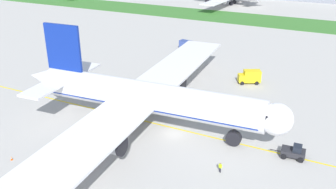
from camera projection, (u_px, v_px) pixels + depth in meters
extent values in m
plane|color=#ADAAA5|center=(174.00, 134.00, 66.64)|extent=(600.00, 600.00, 0.00)
cube|color=yellow|center=(178.00, 129.00, 68.27)|extent=(280.00, 0.36, 0.01)
cube|color=#38722D|center=(282.00, 22.00, 150.77)|extent=(320.00, 24.00, 0.10)
cylinder|color=white|center=(148.00, 97.00, 66.27)|extent=(42.37, 8.51, 5.58)
cube|color=navy|center=(148.00, 102.00, 66.66)|extent=(40.66, 7.95, 0.67)
sphere|color=white|center=(277.00, 119.00, 58.34)|extent=(5.30, 5.30, 5.30)
cone|color=white|center=(43.00, 77.00, 74.38)|extent=(6.46, 5.16, 4.74)
cube|color=navy|center=(63.00, 48.00, 69.57)|extent=(7.60, 1.09, 8.93)
cube|color=white|center=(80.00, 70.00, 77.16)|extent=(5.24, 9.23, 0.39)
cube|color=white|center=(44.00, 89.00, 67.72)|extent=(5.24, 9.23, 0.39)
cube|color=white|center=(180.00, 63.00, 85.68)|extent=(11.89, 38.43, 0.45)
cube|color=white|center=(64.00, 161.00, 48.90)|extent=(11.89, 38.43, 0.45)
cylinder|color=#B7BABF|center=(171.00, 83.00, 78.70)|extent=(5.50, 3.43, 3.07)
cylinder|color=black|center=(183.00, 85.00, 77.77)|extent=(0.68, 3.25, 3.22)
cylinder|color=#B7BABF|center=(107.00, 143.00, 56.34)|extent=(5.50, 3.43, 3.07)
cylinder|color=black|center=(122.00, 146.00, 55.41)|extent=(0.68, 3.25, 3.22)
cylinder|color=black|center=(234.00, 133.00, 62.20)|extent=(0.58, 0.58, 2.16)
cylinder|color=black|center=(234.00, 138.00, 62.64)|extent=(2.73, 1.38, 2.65)
cylinder|color=black|center=(139.00, 107.00, 71.48)|extent=(0.58, 0.58, 2.16)
cylinder|color=black|center=(140.00, 112.00, 71.92)|extent=(2.73, 1.38, 2.65)
cylinder|color=black|center=(125.00, 120.00, 66.52)|extent=(0.58, 0.58, 2.16)
cylinder|color=black|center=(125.00, 125.00, 66.96)|extent=(2.73, 1.38, 2.65)
cube|color=black|center=(272.00, 114.00, 58.35)|extent=(2.24, 4.31, 1.00)
sphere|color=black|center=(82.00, 77.00, 74.00)|extent=(0.39, 0.39, 0.39)
sphere|color=black|center=(93.00, 79.00, 73.07)|extent=(0.39, 0.39, 0.39)
sphere|color=black|center=(105.00, 81.00, 72.13)|extent=(0.39, 0.39, 0.39)
sphere|color=black|center=(117.00, 83.00, 71.19)|extent=(0.39, 0.39, 0.39)
sphere|color=black|center=(129.00, 85.00, 70.26)|extent=(0.39, 0.39, 0.39)
sphere|color=black|center=(142.00, 87.00, 69.32)|extent=(0.39, 0.39, 0.39)
sphere|color=black|center=(154.00, 89.00, 68.38)|extent=(0.39, 0.39, 0.39)
sphere|color=black|center=(168.00, 91.00, 67.45)|extent=(0.39, 0.39, 0.39)
sphere|color=black|center=(181.00, 93.00, 66.51)|extent=(0.39, 0.39, 0.39)
sphere|color=black|center=(195.00, 96.00, 65.58)|extent=(0.39, 0.39, 0.39)
sphere|color=black|center=(210.00, 98.00, 64.64)|extent=(0.39, 0.39, 0.39)
sphere|color=black|center=(224.00, 100.00, 63.70)|extent=(0.39, 0.39, 0.39)
sphere|color=black|center=(240.00, 103.00, 62.77)|extent=(0.39, 0.39, 0.39)
cube|color=#26262B|center=(293.00, 152.00, 59.37)|extent=(3.89, 2.54, 0.89)
cube|color=black|center=(297.00, 148.00, 58.82)|extent=(1.46, 1.82, 0.90)
cylinder|color=black|center=(275.00, 150.00, 60.46)|extent=(1.80, 0.25, 0.12)
cylinder|color=black|center=(284.00, 157.00, 59.04)|extent=(0.92, 0.41, 0.90)
cylinder|color=black|center=(285.00, 149.00, 60.98)|extent=(0.92, 0.41, 0.90)
cylinder|color=black|center=(301.00, 160.00, 58.13)|extent=(0.92, 0.41, 0.90)
cylinder|color=black|center=(302.00, 153.00, 60.06)|extent=(0.92, 0.41, 0.90)
cylinder|color=black|center=(220.00, 170.00, 55.80)|extent=(0.12, 0.12, 0.85)
cylinder|color=#BFE519|center=(219.00, 165.00, 55.62)|extent=(0.10, 0.10, 0.54)
cylinder|color=black|center=(221.00, 170.00, 55.67)|extent=(0.12, 0.12, 0.85)
cylinder|color=#BFE519|center=(222.00, 167.00, 55.29)|extent=(0.10, 0.10, 0.54)
cube|color=#BFE519|center=(220.00, 166.00, 55.44)|extent=(0.51, 0.39, 0.60)
sphere|color=#8C6647|center=(220.00, 164.00, 55.27)|extent=(0.23, 0.23, 0.23)
cylinder|color=black|center=(65.00, 139.00, 64.33)|extent=(0.12, 0.12, 0.81)
cylinder|color=#BFE519|center=(64.00, 135.00, 64.14)|extent=(0.09, 0.09, 0.52)
cylinder|color=black|center=(66.00, 139.00, 64.23)|extent=(0.12, 0.12, 0.81)
cylinder|color=#BFE519|center=(66.00, 136.00, 63.88)|extent=(0.09, 0.09, 0.52)
cube|color=#BFE519|center=(65.00, 135.00, 64.00)|extent=(0.46, 0.31, 0.57)
sphere|color=#8C6647|center=(65.00, 133.00, 63.84)|extent=(0.22, 0.22, 0.22)
cube|color=#F2590C|center=(12.00, 160.00, 58.96)|extent=(0.36, 0.36, 0.03)
cone|color=#F2590C|center=(11.00, 158.00, 58.85)|extent=(0.28, 0.28, 0.55)
cylinder|color=white|center=(11.00, 158.00, 58.84)|extent=(0.17, 0.17, 0.06)
cube|color=#33478C|center=(186.00, 45.00, 114.52)|extent=(4.43, 2.73, 2.45)
cube|color=#33478C|center=(193.00, 47.00, 113.24)|extent=(1.91, 2.25, 1.78)
cube|color=#263347|center=(196.00, 46.00, 112.69)|extent=(0.36, 1.76, 0.78)
cylinder|color=black|center=(195.00, 49.00, 114.37)|extent=(0.94, 0.44, 0.90)
cylinder|color=black|center=(192.00, 51.00, 112.81)|extent=(0.94, 0.44, 0.90)
cylinder|color=black|center=(185.00, 47.00, 116.34)|extent=(0.94, 0.44, 0.90)
cylinder|color=black|center=(182.00, 49.00, 114.78)|extent=(0.94, 0.44, 0.90)
cube|color=yellow|center=(252.00, 76.00, 88.63)|extent=(4.57, 3.90, 2.78)
cube|color=yellow|center=(241.00, 78.00, 88.76)|extent=(2.40, 2.68, 1.80)
cube|color=#263347|center=(239.00, 77.00, 88.60)|extent=(0.99, 1.75, 0.79)
cylinder|color=black|center=(242.00, 83.00, 88.07)|extent=(0.94, 0.69, 0.90)
cylinder|color=black|center=(240.00, 80.00, 90.18)|extent=(0.94, 0.69, 0.90)
cylinder|color=black|center=(257.00, 83.00, 88.16)|extent=(0.94, 0.69, 0.90)
cylinder|color=black|center=(254.00, 80.00, 90.27)|extent=(0.94, 0.69, 0.90)
cube|color=white|center=(219.00, 1.00, 174.20)|extent=(8.64, 28.74, 0.34)
cylinder|color=#B7BABF|center=(222.00, 1.00, 180.21)|extent=(4.21, 2.60, 2.36)
cylinder|color=black|center=(218.00, 1.00, 181.15)|extent=(0.50, 2.50, 2.48)
cylinder|color=black|center=(207.00, 0.00, 194.68)|extent=(2.09, 1.04, 2.04)
cylinder|color=black|center=(231.00, 2.00, 185.91)|extent=(0.45, 0.45, 1.66)
cylinder|color=black|center=(231.00, 3.00, 186.25)|extent=(2.09, 1.04, 2.04)
cylinder|color=black|center=(234.00, 0.00, 189.49)|extent=(0.45, 0.45, 1.66)
cylinder|color=black|center=(234.00, 2.00, 189.82)|extent=(2.09, 1.04, 2.04)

